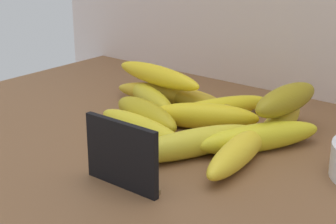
{
  "coord_description": "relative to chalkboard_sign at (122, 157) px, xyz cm",
  "views": [
    {
      "loc": [
        38.22,
        -51.69,
        33.41
      ],
      "look_at": [
        -7.57,
        4.72,
        8.0
      ],
      "focal_mm": 58.0,
      "sensor_mm": 36.0,
      "label": 1
    }
  ],
  "objects": [
    {
      "name": "counter_top",
      "position": [
        3.58,
        8.97,
        -5.36
      ],
      "size": [
        110.0,
        76.0,
        3.0
      ],
      "primitive_type": "cube",
      "color": "brown",
      "rests_on": "ground"
    },
    {
      "name": "chalkboard_sign",
      "position": [
        0.0,
        0.0,
        0.0
      ],
      "size": [
        11.0,
        1.8,
        8.4
      ],
      "color": "black",
      "rests_on": "counter_top"
    },
    {
      "name": "banana_0",
      "position": [
        -10.92,
        16.76,
        -1.68
      ],
      "size": [
        16.23,
        8.64,
        4.36
      ],
      "primitive_type": "ellipsoid",
      "rotation": [
        0.0,
        0.0,
        5.99
      ],
      "color": "gold",
      "rests_on": "counter_top"
    },
    {
      "name": "banana_1",
      "position": [
        -16.0,
        23.97,
        -1.97
      ],
      "size": [
        16.28,
        10.76,
        3.77
      ],
      "primitive_type": "ellipsoid",
      "rotation": [
        0.0,
        0.0,
        2.67
      ],
      "color": "gold",
      "rests_on": "counter_top"
    },
    {
      "name": "banana_2",
      "position": [
        -7.71,
        12.31,
        -2.0
      ],
      "size": [
        19.76,
        6.99,
        3.72
      ],
      "primitive_type": "ellipsoid",
      "rotation": [
        0.0,
        0.0,
        2.97
      ],
      "color": "yellow",
      "rests_on": "counter_top"
    },
    {
      "name": "banana_3",
      "position": [
        1.27,
        12.6,
        -1.9
      ],
      "size": [
        11.86,
        20.71,
        3.91
      ],
      "primitive_type": "ellipsoid",
      "rotation": [
        0.0,
        0.0,
        4.3
      ],
      "color": "yellow",
      "rests_on": "counter_top"
    },
    {
      "name": "banana_4",
      "position": [
        7.35,
        20.17,
        -1.87
      ],
      "size": [
        12.93,
        18.59,
        3.98
      ],
      "primitive_type": "ellipsoid",
      "rotation": [
        0.0,
        0.0,
        1.05
      ],
      "color": "yellow",
      "rests_on": "counter_top"
    },
    {
      "name": "banana_5",
      "position": [
        7.61,
        14.32,
        -1.95
      ],
      "size": [
        6.69,
        18.62,
        3.82
      ],
      "primitive_type": "ellipsoid",
      "rotation": [
        0.0,
        0.0,
        1.73
      ],
      "color": "yellow",
      "rests_on": "counter_top"
    },
    {
      "name": "banana_6",
      "position": [
        6.41,
        28.02,
        -2.06
      ],
      "size": [
        5.82,
        15.57,
        3.6
      ],
      "primitive_type": "ellipsoid",
      "rotation": [
        0.0,
        0.0,
        1.72
      ],
      "color": "yellow",
      "rests_on": "counter_top"
    },
    {
      "name": "banana_7",
      "position": [
        -8.93,
        27.72,
        -2.11
      ],
      "size": [
        16.46,
        4.88,
        3.5
      ],
      "primitive_type": "ellipsoid",
      "rotation": [
        0.0,
        0.0,
        6.2
      ],
      "color": "#B18E1C",
      "rests_on": "counter_top"
    },
    {
      "name": "banana_8",
      "position": [
        -3.63,
        22.24,
        -1.78
      ],
      "size": [
        16.69,
        11.85,
        4.15
      ],
      "primitive_type": "ellipsoid",
      "rotation": [
        0.0,
        0.0,
        0.51
      ],
      "color": "yellow",
      "rests_on": "counter_top"
    },
    {
      "name": "banana_9",
      "position": [
        -4.69,
        26.6,
        -2.07
      ],
      "size": [
        11.42,
        20.64,
        3.57
      ],
      "primitive_type": "ellipsoid",
      "rotation": [
        0.0,
        0.0,
        4.31
      ],
      "color": "yellow",
      "rests_on": "counter_top"
    },
    {
      "name": "banana_10",
      "position": [
        -15.59,
        27.81,
        -2.04
      ],
      "size": [
        20.22,
        7.83,
        3.64
      ],
      "primitive_type": "ellipsoid",
      "rotation": [
        0.0,
        0.0,
        3.36
      ],
      "color": "gold",
      "rests_on": "counter_top"
    },
    {
      "name": "banana_11",
      "position": [
        -16.9,
        26.74,
        1.5
      ],
      "size": [
        20.32,
        6.31,
        3.45
      ],
      "primitive_type": "ellipsoid",
      "rotation": [
        0.0,
        0.0,
        3.0
      ],
      "color": "yellow",
      "rests_on": "banana_10"
    },
    {
      "name": "banana_12",
      "position": [
        7.37,
        27.48,
        1.86
      ],
      "size": [
        5.13,
        15.36,
        4.23
      ],
      "primitive_type": "ellipsoid",
      "rotation": [
        0.0,
        0.0,
        1.51
      ],
      "color": "olive",
      "rests_on": "banana_6"
    }
  ]
}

